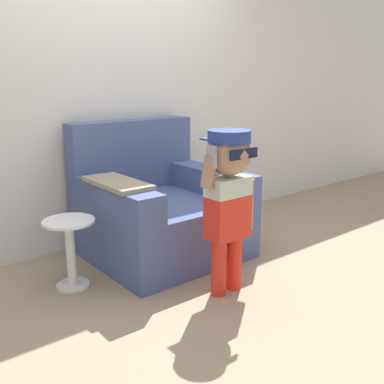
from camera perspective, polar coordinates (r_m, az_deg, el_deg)
name	(u,v)px	position (r m, az deg, el deg)	size (l,w,h in m)	color
ground_plane	(172,269)	(3.35, -2.54, -9.80)	(10.00, 10.00, 0.00)	#998466
wall_back	(106,86)	(3.80, -10.89, 13.07)	(10.00, 0.05, 2.60)	silver
armchair	(159,211)	(3.56, -4.25, -2.45)	(1.12, 1.04, 1.03)	#475684
person_child	(228,187)	(2.80, 4.65, 0.64)	(0.43, 0.33, 1.06)	red
side_table	(70,247)	(3.09, -15.19, -6.72)	(0.34, 0.34, 0.47)	white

